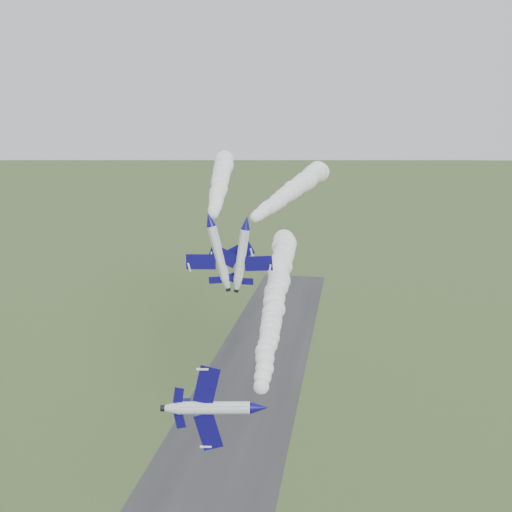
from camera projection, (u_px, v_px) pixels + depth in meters
The scene contains 7 objects.
runway at pixel (221, 455), 104.69m from camera, with size 24.00×260.00×0.04m, color #2B2B2D.
jet_lead at pixel (260, 408), 60.01m from camera, with size 3.17×11.48×9.49m.
smoke_trail_jet_lead at pixel (276, 290), 95.46m from camera, with size 4.76×68.36×4.76m, color white, non-canonical shape.
jet_pair_left at pixel (209, 219), 90.03m from camera, with size 10.96×13.33×3.96m.
smoke_trail_jet_pair_left at pixel (220, 180), 127.88m from camera, with size 4.99×71.90×4.99m, color white, non-canonical shape.
jet_pair_right at pixel (246, 223), 89.05m from camera, with size 10.53×12.69×3.35m.
smoke_trail_jet_pair_right at pixel (293, 189), 118.43m from camera, with size 4.82×57.45×4.82m, color white, non-canonical shape.
Camera 1 is at (22.29, -61.40, 59.12)m, focal length 40.00 mm.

